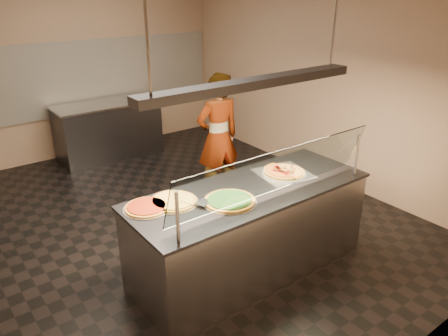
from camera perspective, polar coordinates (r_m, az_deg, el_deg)
ground at (r=5.62m, az=-6.27°, el=-6.61°), size 5.00×6.00×0.02m
wall_back at (r=7.75m, az=-18.62°, el=12.59°), size 5.00×0.02×3.00m
wall_front at (r=2.99m, az=23.62°, el=-3.93°), size 5.00×0.02×3.00m
wall_right at (r=6.62m, az=12.46°, el=11.62°), size 0.02×6.00×3.00m
tile_band at (r=7.76m, az=-18.36°, el=11.12°), size 4.90×0.02×1.20m
serving_counter at (r=4.44m, az=3.36°, el=-8.10°), size 2.45×0.94×0.93m
sneeze_guard at (r=3.86m, az=6.89°, el=-0.52°), size 2.21×0.18×0.54m
perforated_tray at (r=4.57m, az=7.80°, el=-0.66°), size 0.60×0.60×0.01m
half_pizza_pepperoni at (r=4.49m, az=6.89°, el=-0.65°), size 0.28×0.45×0.05m
half_pizza_sausage at (r=4.63m, az=8.70°, el=-0.13°), size 0.28×0.45×0.04m
pizza_spinach at (r=3.95m, az=0.72°, el=-4.27°), size 0.50×0.50×0.03m
pizza_cheese at (r=3.97m, az=-6.68°, el=-4.29°), size 0.46×0.46×0.03m
pizza_tomato at (r=3.90m, az=-10.06°, el=-5.07°), size 0.41×0.41×0.03m
pizza_spatula at (r=3.90m, az=-3.98°, el=-4.47°), size 0.23×0.22×0.02m
prep_table at (r=7.65m, az=-14.83°, el=4.87°), size 1.70×0.74×0.93m
worker at (r=5.80m, az=-0.79°, el=3.99°), size 0.66×0.46×1.72m
heat_lamp_housing at (r=3.88m, az=3.87°, el=10.98°), size 2.30×0.18×0.08m
lamp_rod_left at (r=3.24m, az=-10.14°, el=18.04°), size 0.02×0.02×1.01m
lamp_rod_right at (r=4.52m, az=14.33°, el=19.07°), size 0.02×0.02×1.01m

